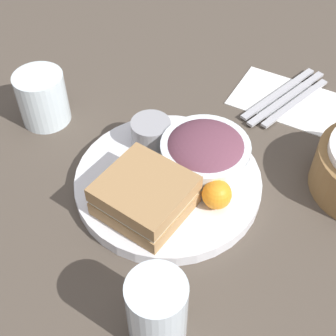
{
  "coord_description": "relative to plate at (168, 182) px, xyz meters",
  "views": [
    {
      "loc": [
        0.39,
        0.22,
        0.53
      ],
      "look_at": [
        0.0,
        0.0,
        0.04
      ],
      "focal_mm": 50.0,
      "sensor_mm": 36.0,
      "label": 1
    }
  ],
  "objects": [
    {
      "name": "water_glass",
      "position": [
        -0.03,
        -0.25,
        0.03
      ],
      "size": [
        0.08,
        0.08,
        0.09
      ],
      "primitive_type": "cylinder",
      "color": "silver",
      "rests_on": "ground_plane"
    },
    {
      "name": "plate",
      "position": [
        0.0,
        0.0,
        0.0
      ],
      "size": [
        0.27,
        0.27,
        0.02
      ],
      "primitive_type": "cylinder",
      "color": "silver",
      "rests_on": "ground_plane"
    },
    {
      "name": "napkin",
      "position": [
        -0.27,
        0.09,
        -0.01
      ],
      "size": [
        0.12,
        0.18,
        0.0
      ],
      "primitive_type": "cube",
      "color": "white",
      "rests_on": "ground_plane"
    },
    {
      "name": "knife",
      "position": [
        -0.27,
        0.09,
        -0.0
      ],
      "size": [
        0.2,
        0.07,
        0.01
      ],
      "primitive_type": "cube",
      "rotation": [
        0.0,
        0.0,
        2.84
      ],
      "color": "#B2B2B7",
      "rests_on": "napkin"
    },
    {
      "name": "drink_glass",
      "position": [
        0.2,
        0.1,
        0.04
      ],
      "size": [
        0.07,
        0.07,
        0.1
      ],
      "primitive_type": "cylinder",
      "color": "silver",
      "rests_on": "ground_plane"
    },
    {
      "name": "fork",
      "position": [
        -0.28,
        0.07,
        -0.0
      ],
      "size": [
        0.19,
        0.07,
        0.01
      ],
      "primitive_type": "cube",
      "rotation": [
        0.0,
        0.0,
        2.84
      ],
      "color": "#B2B2B7",
      "rests_on": "napkin"
    },
    {
      "name": "salad_bowl",
      "position": [
        -0.05,
        0.03,
        0.04
      ],
      "size": [
        0.13,
        0.13,
        0.06
      ],
      "color": "white",
      "rests_on": "plate"
    },
    {
      "name": "orange_wedge",
      "position": [
        0.01,
        0.08,
        0.03
      ],
      "size": [
        0.04,
        0.04,
        0.04
      ],
      "primitive_type": "sphere",
      "color": "orange",
      "rests_on": "plate"
    },
    {
      "name": "spoon",
      "position": [
        -0.27,
        0.1,
        -0.0
      ],
      "size": [
        0.17,
        0.06,
        0.01
      ],
      "primitive_type": "cube",
      "rotation": [
        0.0,
        0.0,
        2.84
      ],
      "color": "#B2B2B7",
      "rests_on": "napkin"
    },
    {
      "name": "dressing_cup",
      "position": [
        -0.05,
        -0.06,
        0.03
      ],
      "size": [
        0.06,
        0.06,
        0.04
      ],
      "primitive_type": "cylinder",
      "color": "#99999E",
      "rests_on": "plate"
    },
    {
      "name": "sandwich",
      "position": [
        0.06,
        -0.0,
        0.04
      ],
      "size": [
        0.12,
        0.12,
        0.05
      ],
      "color": "#A37A4C",
      "rests_on": "plate"
    },
    {
      "name": "ground_plane",
      "position": [
        0.0,
        0.0,
        -0.01
      ],
      "size": [
        4.0,
        4.0,
        0.0
      ],
      "primitive_type": "plane",
      "color": "#4C4238"
    }
  ]
}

